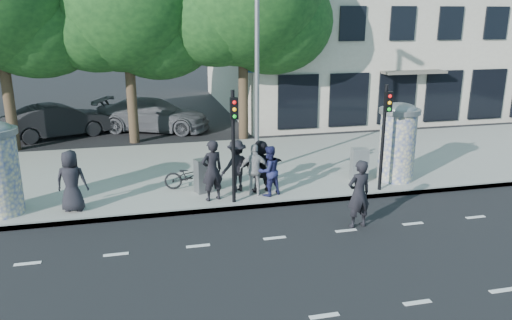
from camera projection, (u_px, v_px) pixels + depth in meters
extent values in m
plane|color=black|center=(291.00, 263.00, 11.69)|extent=(120.00, 120.00, 0.00)
cube|color=gray|center=(231.00, 168.00, 18.67)|extent=(40.00, 8.00, 0.15)
cube|color=slate|center=(256.00, 206.00, 14.99)|extent=(40.00, 0.10, 0.16)
cube|color=silver|center=(324.00, 316.00, 9.64)|extent=(32.00, 0.12, 0.01)
cube|color=silver|center=(275.00, 238.00, 13.00)|extent=(32.00, 0.12, 0.01)
cylinder|color=beige|center=(397.00, 147.00, 16.88)|extent=(1.20, 1.20, 2.30)
cylinder|color=slate|center=(400.00, 111.00, 16.53)|extent=(1.36, 1.36, 0.16)
ellipsoid|color=slate|center=(400.00, 109.00, 16.51)|extent=(1.10, 1.10, 0.38)
cylinder|color=black|center=(233.00, 148.00, 14.64)|extent=(0.11, 0.11, 3.40)
cube|color=black|center=(234.00, 108.00, 14.13)|extent=(0.22, 0.14, 0.62)
cylinder|color=black|center=(383.00, 139.00, 15.70)|extent=(0.11, 0.11, 3.40)
cube|color=black|center=(388.00, 102.00, 15.20)|extent=(0.22, 0.14, 0.62)
cylinder|color=slate|center=(257.00, 59.00, 16.96)|extent=(0.16, 0.16, 8.00)
cylinder|color=#38281C|center=(8.00, 95.00, 20.81)|extent=(0.44, 0.44, 4.73)
cylinder|color=#38281C|center=(131.00, 94.00, 22.15)|extent=(0.44, 0.44, 4.41)
ellipsoid|color=#123415|center=(125.00, 3.00, 21.07)|extent=(6.80, 6.80, 5.78)
cylinder|color=#38281C|center=(243.00, 90.00, 22.87)|extent=(0.44, 0.44, 4.59)
cube|color=#B4A897|center=(380.00, 8.00, 31.36)|extent=(20.00, 15.00, 12.00)
cube|color=black|center=(443.00, 96.00, 25.54)|extent=(18.00, 0.10, 2.60)
cube|color=#59544C|center=(414.00, 72.00, 24.41)|extent=(3.20, 0.90, 0.12)
cube|color=#194C8C|center=(264.00, 69.00, 22.98)|extent=(1.60, 0.06, 0.30)
imported|color=black|center=(71.00, 181.00, 14.20)|extent=(0.97, 0.73, 1.80)
imported|color=black|center=(212.00, 170.00, 15.01)|extent=(0.79, 0.64, 1.88)
imported|color=#1F214E|center=(269.00, 171.00, 15.46)|extent=(0.94, 0.85, 1.59)
imported|color=black|center=(237.00, 166.00, 15.84)|extent=(1.21, 0.89, 1.68)
imported|color=#9C9B9E|center=(255.00, 170.00, 15.49)|extent=(1.08, 0.81, 1.64)
imported|color=black|center=(261.00, 166.00, 15.83)|extent=(1.61, 0.74, 1.68)
imported|color=black|center=(359.00, 194.00, 13.45)|extent=(0.76, 0.56, 1.90)
imported|color=black|center=(190.00, 176.00, 16.14)|extent=(0.78, 1.73, 0.88)
cube|color=slate|center=(204.00, 176.00, 15.81)|extent=(0.61, 0.52, 1.09)
cube|color=gray|center=(359.00, 165.00, 16.86)|extent=(0.59, 0.46, 1.14)
imported|color=black|center=(59.00, 121.00, 23.53)|extent=(3.27, 5.07, 1.58)
imported|color=#56575D|center=(153.00, 115.00, 24.81)|extent=(4.17, 6.01, 1.62)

